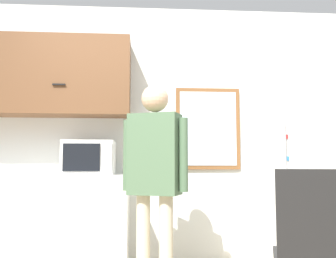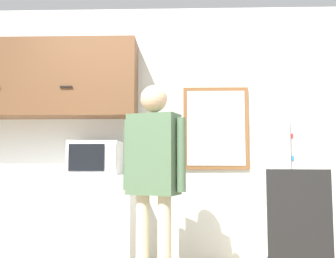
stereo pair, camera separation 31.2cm
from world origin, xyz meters
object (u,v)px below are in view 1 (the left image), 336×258
object	(u,v)px
microwave	(89,158)
refrigerator	(291,175)
person	(155,166)
chair	(306,242)

from	to	relation	value
microwave	refrigerator	bearing A→B (deg)	-2.15
refrigerator	person	bearing A→B (deg)	-158.89
microwave	refrigerator	size ratio (longest dim) A/B	0.25
person	microwave	bearing A→B (deg)	157.59
person	chair	distance (m)	1.24
microwave	person	xyz separation A→B (m)	(0.60, -0.58, -0.07)
person	chair	bearing A→B (deg)	-10.79
refrigerator	chair	xyz separation A→B (m)	(-0.37, -1.13, -0.40)
microwave	chair	size ratio (longest dim) A/B	0.47
person	refrigerator	distance (m)	1.43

